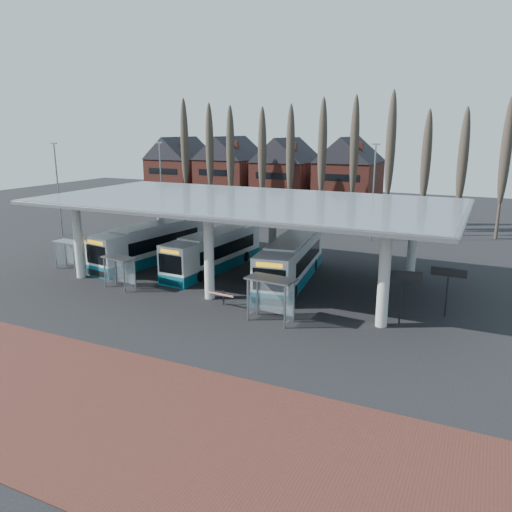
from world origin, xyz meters
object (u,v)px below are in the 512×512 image
at_px(bus_1, 214,251).
at_px(shelter_2, 272,289).
at_px(shelter_1, 121,265).
at_px(shelter_0, 70,249).
at_px(bus_2, 291,261).
at_px(bus_0, 152,244).

height_order(bus_1, shelter_2, bus_1).
bearing_deg(shelter_1, shelter_0, 172.78).
relative_size(bus_1, shelter_1, 4.25).
bearing_deg(shelter_2, bus_2, 108.64).
bearing_deg(shelter_1, bus_1, 74.01).
relative_size(shelter_0, shelter_2, 0.85).
bearing_deg(bus_1, shelter_1, -112.28).
height_order(shelter_1, shelter_2, shelter_2).
distance_m(bus_1, shelter_0, 12.22).
relative_size(bus_0, shelter_0, 4.66).
bearing_deg(bus_0, shelter_2, -21.24).
bearing_deg(bus_2, shelter_2, -84.38).
xyz_separation_m(bus_2, shelter_0, (-18.27, -4.69, 0.15)).
xyz_separation_m(bus_1, bus_2, (7.22, -0.52, 0.09)).
bearing_deg(bus_1, shelter_0, -150.90).
bearing_deg(shelter_1, bus_0, 119.92).
distance_m(bus_0, shelter_0, 6.88).
relative_size(bus_0, bus_2, 0.99).
distance_m(bus_2, shelter_2, 8.51).
relative_size(bus_1, shelter_0, 4.39).
height_order(shelter_0, shelter_2, shelter_2).
distance_m(shelter_0, shelter_1, 7.71).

